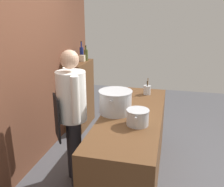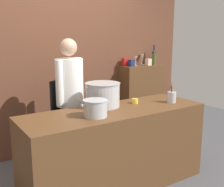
{
  "view_description": "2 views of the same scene",
  "coord_description": "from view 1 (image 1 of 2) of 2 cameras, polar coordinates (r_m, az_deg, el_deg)",
  "views": [
    {
      "loc": [
        -2.74,
        -0.41,
        2.05
      ],
      "look_at": [
        0.17,
        0.29,
        1.07
      ],
      "focal_mm": 40.08,
      "sensor_mm": 36.0,
      "label": 1
    },
    {
      "loc": [
        -1.62,
        -2.4,
        1.68
      ],
      "look_at": [
        0.15,
        0.29,
        1.01
      ],
      "focal_mm": 44.2,
      "sensor_mm": 36.0,
      "label": 2
    }
  ],
  "objects": [
    {
      "name": "prep_counter",
      "position": [
        3.2,
        4.49,
        -11.88
      ],
      "size": [
        2.07,
        0.7,
        0.9
      ],
      "primitive_type": "cube",
      "color": "brown",
      "rests_on": "ground_plane"
    },
    {
      "name": "spice_tin_navy",
      "position": [
        4.22,
        -8.58,
        7.15
      ],
      "size": [
        0.08,
        0.08,
        0.11
      ],
      "primitive_type": "cube",
      "color": "navy",
      "rests_on": "bar_cabinet"
    },
    {
      "name": "stockpot_small",
      "position": [
        2.67,
        5.87,
        -5.4
      ],
      "size": [
        0.31,
        0.24,
        0.17
      ],
      "color": "#B7BABF",
      "rests_on": "prep_counter"
    },
    {
      "name": "wine_glass_tall",
      "position": [
        4.56,
        -8.71,
        8.93
      ],
      "size": [
        0.07,
        0.07,
        0.18
      ],
      "color": "silver",
      "rests_on": "bar_cabinet"
    },
    {
      "name": "bar_cabinet",
      "position": [
        4.61,
        -7.43,
        -0.27
      ],
      "size": [
        0.76,
        0.32,
        1.2
      ],
      "primitive_type": "cube",
      "color": "brown",
      "rests_on": "ground_plane"
    },
    {
      "name": "brick_back_panel",
      "position": [
        3.33,
        -19.76,
        7.62
      ],
      "size": [
        4.4,
        0.1,
        3.0
      ],
      "primitive_type": "cube",
      "color": "brown",
      "rests_on": "ground_plane"
    },
    {
      "name": "stockpot_large",
      "position": [
        2.95,
        0.79,
        -1.92
      ],
      "size": [
        0.45,
        0.4,
        0.27
      ],
      "color": "#B7BABF",
      "rests_on": "prep_counter"
    },
    {
      "name": "wine_glass_short",
      "position": [
        4.38,
        -9.02,
        8.26
      ],
      "size": [
        0.07,
        0.07,
        0.15
      ],
      "color": "silver",
      "rests_on": "bar_cabinet"
    },
    {
      "name": "spice_tin_cream",
      "position": [
        4.52,
        -6.76,
        8.0
      ],
      "size": [
        0.08,
        0.08,
        0.11
      ],
      "primitive_type": "cube",
      "color": "beige",
      "rests_on": "bar_cabinet"
    },
    {
      "name": "wine_bottle_cobalt",
      "position": [
        4.72,
        -6.95,
        9.21
      ],
      "size": [
        0.07,
        0.07,
        0.33
      ],
      "color": "navy",
      "rests_on": "bar_cabinet"
    },
    {
      "name": "ground_plane",
      "position": [
        3.45,
        4.29,
        -18.38
      ],
      "size": [
        8.0,
        8.0,
        0.0
      ],
      "primitive_type": "plane",
      "color": "#4C4C51"
    },
    {
      "name": "butter_jar",
      "position": [
        3.34,
        3.7,
        -1.49
      ],
      "size": [
        0.07,
        0.07,
        0.06
      ],
      "primitive_type": "cylinder",
      "color": "yellow",
      "rests_on": "prep_counter"
    },
    {
      "name": "utensil_crock",
      "position": [
        3.67,
        8.0,
        0.85
      ],
      "size": [
        0.1,
        0.1,
        0.25
      ],
      "color": "#B7BABF",
      "rests_on": "prep_counter"
    },
    {
      "name": "chef",
      "position": [
        2.94,
        -9.18,
        -3.7
      ],
      "size": [
        0.46,
        0.41,
        1.66
      ],
      "rotation": [
        0.0,
        0.0,
        3.74
      ],
      "color": "black",
      "rests_on": "ground_plane"
    },
    {
      "name": "spice_tin_red",
      "position": [
        4.2,
        -10.21,
        7.18
      ],
      "size": [
        0.09,
        0.09,
        0.13
      ],
      "primitive_type": "cube",
      "color": "red",
      "rests_on": "bar_cabinet"
    },
    {
      "name": "wine_bottle_olive",
      "position": [
        4.59,
        -5.96,
        8.79
      ],
      "size": [
        0.07,
        0.07,
        0.27
      ],
      "color": "#475123",
      "rests_on": "bar_cabinet"
    }
  ]
}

